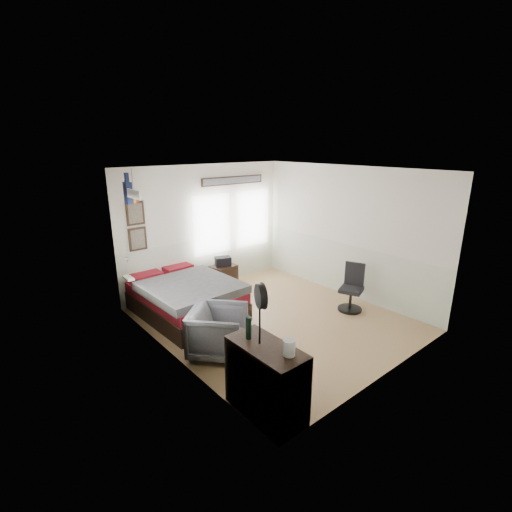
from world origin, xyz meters
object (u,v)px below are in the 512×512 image
object	(u,v)px
dresser	(266,380)
task_chair	(352,291)
bed	(186,298)
nightstand	(223,277)
armchair	(218,331)

from	to	relation	value
dresser	task_chair	distance (m)	3.38
bed	nightstand	xyz separation A→B (m)	(1.31, 0.64, -0.07)
bed	nightstand	bearing A→B (deg)	24.05
dresser	armchair	distance (m)	1.48
dresser	nightstand	bearing A→B (deg)	62.00
bed	dresser	size ratio (longest dim) A/B	2.17
armchair	nightstand	xyz separation A→B (m)	(1.62, 2.18, -0.11)
bed	nightstand	size ratio (longest dim) A/B	4.12
bed	armchair	size ratio (longest dim) A/B	2.62
dresser	nightstand	size ratio (longest dim) A/B	1.90
bed	armchair	bearing A→B (deg)	-103.43
bed	armchair	distance (m)	1.57
bed	armchair	xyz separation A→B (m)	(-0.31, -1.54, 0.05)
bed	nightstand	distance (m)	1.46
dresser	bed	bearing A→B (deg)	78.30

